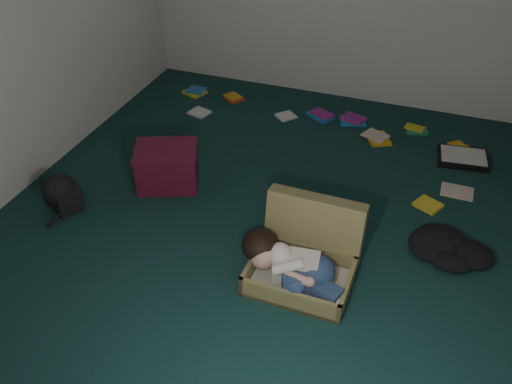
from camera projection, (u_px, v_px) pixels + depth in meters
The scene contains 10 objects.
floor at pixel (263, 217), 4.24m from camera, with size 4.50×4.50×0.00m, color #11312F.
wall_front at pixel (36, 321), 1.76m from camera, with size 4.50×4.50×0.00m, color silver.
wall_left at pixel (9, 23), 4.00m from camera, with size 4.50×4.50×0.00m, color silver.
suitcase at pixel (306, 255), 3.68m from camera, with size 0.69×0.68×0.50m.
person at pixel (292, 265), 3.54m from camera, with size 0.74×0.36×0.31m.
maroon_bin at pixel (167, 166), 4.49m from camera, with size 0.62×0.56×0.35m.
backpack at pixel (63, 195), 4.28m from camera, with size 0.38×0.30×0.23m, color black, non-canonical shape.
clothing_pile at pixel (452, 250), 3.82m from camera, with size 0.49×0.40×0.16m, color black, non-canonical shape.
paper_tray at pixel (463, 158), 4.86m from camera, with size 0.46×0.37×0.06m.
book_scatter at pixel (341, 133), 5.25m from camera, with size 3.04×1.44×0.02m.
Camera 1 is at (1.07, -3.09, 2.70)m, focal length 38.00 mm.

